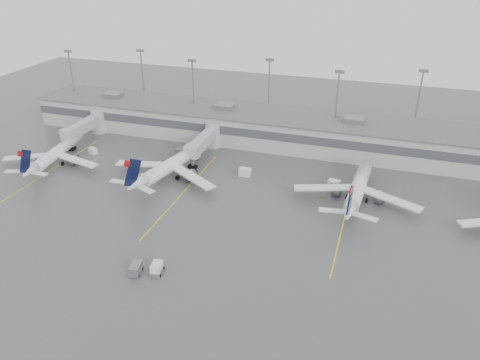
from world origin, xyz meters
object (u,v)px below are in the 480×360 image
(jet_mid_right, at_px, (358,187))
(jet_mid_left, at_px, (171,165))
(baggage_tug, at_px, (157,269))
(jet_far_left, at_px, (55,154))

(jet_mid_right, bearing_deg, jet_mid_left, -173.19)
(jet_mid_left, xyz_separation_m, jet_mid_right, (42.41, 2.38, -0.09))
(jet_mid_right, height_order, baggage_tug, jet_mid_right)
(jet_far_left, distance_m, baggage_tug, 53.35)
(jet_mid_left, distance_m, jet_mid_right, 42.48)
(jet_mid_left, height_order, baggage_tug, jet_mid_left)
(jet_mid_right, bearing_deg, jet_far_left, -172.72)
(jet_mid_right, relative_size, baggage_tug, 9.37)
(jet_far_left, xyz_separation_m, jet_mid_left, (30.22, 2.29, 0.31))
(jet_far_left, relative_size, baggage_tug, 8.66)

